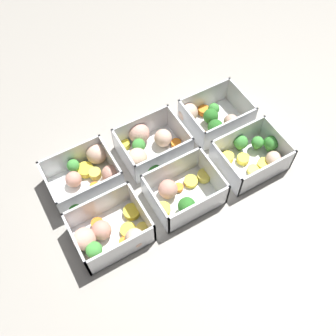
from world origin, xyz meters
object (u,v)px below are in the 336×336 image
(container_near_left, at_px, (108,233))
(container_far_right, at_px, (211,117))
(container_far_center, at_px, (148,146))
(container_near_right, at_px, (253,155))
(container_near_center, at_px, (182,193))
(container_far_left, at_px, (88,173))

(container_near_left, height_order, container_far_right, same)
(container_far_center, distance_m, container_far_right, 0.18)
(container_far_center, xyz_separation_m, container_far_right, (0.18, -0.00, 0.00))
(container_near_right, distance_m, container_far_right, 0.15)
(container_near_center, relative_size, container_far_left, 1.01)
(container_near_center, xyz_separation_m, container_far_right, (0.17, 0.15, 0.00))
(container_near_right, distance_m, container_far_center, 0.25)
(container_near_left, height_order, container_far_left, same)
(container_near_right, relative_size, container_far_left, 0.96)
(container_near_left, bearing_deg, container_far_left, 81.46)
(container_far_left, distance_m, container_far_center, 0.16)
(container_far_right, bearing_deg, container_far_left, 179.62)
(container_far_left, distance_m, container_far_right, 0.34)
(container_near_left, height_order, container_far_center, same)
(container_near_right, bearing_deg, container_near_center, -178.93)
(container_near_left, xyz_separation_m, container_near_right, (0.38, 0.01, 0.00))
(container_near_center, relative_size, container_far_right, 1.05)
(container_near_center, bearing_deg, container_near_left, -178.41)
(container_near_left, distance_m, container_near_right, 0.38)
(container_near_center, bearing_deg, container_near_right, 1.07)
(container_far_right, bearing_deg, container_far_center, 179.68)
(container_near_center, xyz_separation_m, container_far_left, (-0.16, 0.15, 0.00))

